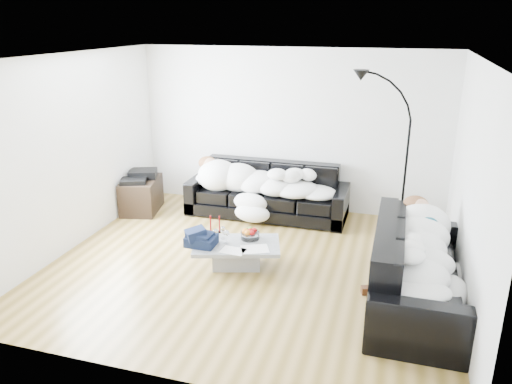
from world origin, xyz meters
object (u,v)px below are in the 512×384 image
(sleeper_back, at_px, (266,178))
(shoes, at_px, (380,288))
(sofa_back, at_px, (267,191))
(av_cabinet, at_px, (141,195))
(floor_lamp, at_px, (406,166))
(wine_glass_a, at_px, (223,233))
(candle_left, at_px, (211,225))
(wine_glass_b, at_px, (216,235))
(wine_glass_c, at_px, (226,237))
(sofa_right, at_px, (418,267))
(sleeper_right, at_px, (420,250))
(fruit_bowl, at_px, (250,233))
(coffee_table, at_px, (237,255))
(candle_right, at_px, (219,224))
(stereo, at_px, (140,175))

(sleeper_back, relative_size, shoes, 4.95)
(sofa_back, distance_m, av_cabinet, 2.07)
(sofa_back, bearing_deg, floor_lamp, -3.98)
(wine_glass_a, relative_size, candle_left, 0.63)
(wine_glass_b, height_order, candle_left, candle_left)
(wine_glass_a, bearing_deg, wine_glass_c, -52.50)
(sofa_right, xyz_separation_m, sleeper_right, (0.00, 0.00, 0.20))
(sleeper_back, xyz_separation_m, fruit_bowl, (0.22, -1.58, -0.24))
(coffee_table, xyz_separation_m, floor_lamp, (1.98, 1.67, 0.88))
(sofa_back, bearing_deg, wine_glass_a, -93.95)
(wine_glass_b, distance_m, candle_right, 0.25)
(sofa_back, relative_size, stereo, 5.76)
(candle_right, bearing_deg, sleeper_back, 81.39)
(wine_glass_c, bearing_deg, coffee_table, 11.71)
(wine_glass_a, bearing_deg, fruit_bowl, 15.52)
(sofa_right, bearing_deg, sleeper_right, 0.00)
(av_cabinet, bearing_deg, sleeper_right, -33.89)
(wine_glass_b, height_order, wine_glass_c, wine_glass_c)
(sleeper_back, xyz_separation_m, wine_glass_a, (-0.12, -1.67, -0.23))
(sleeper_right, bearing_deg, av_cabinet, 68.70)
(shoes, bearing_deg, wine_glass_b, 167.64)
(coffee_table, distance_m, wine_glass_a, 0.34)
(sofa_right, bearing_deg, wine_glass_b, 83.60)
(sofa_right, height_order, wine_glass_c, sofa_right)
(candle_left, distance_m, floor_lamp, 2.88)
(floor_lamp, bearing_deg, av_cabinet, 170.86)
(sofa_back, xyz_separation_m, shoes, (1.89, -1.94, -0.36))
(sofa_right, distance_m, sleeper_right, 0.20)
(wine_glass_a, bearing_deg, sofa_right, -8.45)
(sofa_right, relative_size, shoes, 5.11)
(wine_glass_b, xyz_separation_m, wine_glass_c, (0.16, -0.04, 0.01))
(sofa_right, xyz_separation_m, shoes, (-0.38, 0.13, -0.40))
(sleeper_back, bearing_deg, shoes, -44.98)
(stereo, bearing_deg, sleeper_back, -11.05)
(sleeper_right, xyz_separation_m, candle_right, (-2.50, 0.52, -0.22))
(sofa_right, distance_m, wine_glass_c, 2.32)
(coffee_table, xyz_separation_m, wine_glass_a, (-0.22, 0.10, 0.24))
(wine_glass_a, relative_size, wine_glass_b, 1.06)
(sofa_right, xyz_separation_m, floor_lamp, (-0.21, 1.93, 0.59))
(sleeper_right, relative_size, wine_glass_a, 11.31)
(candle_left, bearing_deg, stereo, 143.94)
(fruit_bowl, distance_m, candle_right, 0.45)
(stereo, bearing_deg, fruit_bowl, -49.40)
(sleeper_right, xyz_separation_m, floor_lamp, (-0.21, 1.93, 0.38))
(sofa_right, distance_m, stereo, 4.63)
(shoes, distance_m, av_cabinet, 4.23)
(sofa_right, distance_m, coffee_table, 2.21)
(coffee_table, distance_m, candle_left, 0.53)
(sleeper_back, xyz_separation_m, wine_glass_b, (-0.19, -1.75, -0.24))
(sleeper_right, relative_size, candle_right, 8.19)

